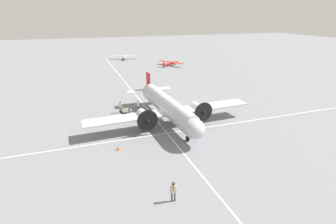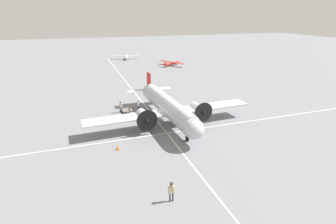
{
  "view_description": "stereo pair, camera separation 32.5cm",
  "coord_description": "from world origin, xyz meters",
  "px_view_note": "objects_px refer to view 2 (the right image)",
  "views": [
    {
      "loc": [
        32.53,
        -11.51,
        14.49
      ],
      "look_at": [
        0.0,
        0.0,
        1.54
      ],
      "focal_mm": 28.0,
      "sensor_mm": 36.0,
      "label": 1
    },
    {
      "loc": [
        32.64,
        -11.21,
        14.49
      ],
      "look_at": [
        0.0,
        0.0,
        1.54
      ],
      "focal_mm": 28.0,
      "sensor_mm": 36.0,
      "label": 2
    }
  ],
  "objects_px": {
    "ramp_agent": "(121,106)",
    "suitcase_upright_spare": "(129,110)",
    "traffic_cone": "(118,148)",
    "light_aircraft_taxiing": "(127,57)",
    "crew_foreground": "(171,190)",
    "suitcase_near_door": "(144,110)",
    "passenger_boarding": "(138,105)",
    "airliner_main": "(169,107)",
    "light_aircraft_distant": "(172,63)",
    "baggage_cart": "(125,110)"
  },
  "relations": [
    {
      "from": "suitcase_upright_spare",
      "to": "baggage_cart",
      "type": "height_order",
      "value": "suitcase_upright_spare"
    },
    {
      "from": "suitcase_near_door",
      "to": "baggage_cart",
      "type": "relative_size",
      "value": 0.26
    },
    {
      "from": "ramp_agent",
      "to": "light_aircraft_distant",
      "type": "relative_size",
      "value": 0.21
    },
    {
      "from": "suitcase_upright_spare",
      "to": "traffic_cone",
      "type": "xyz_separation_m",
      "value": [
        11.97,
        -3.69,
        -0.06
      ]
    },
    {
      "from": "light_aircraft_distant",
      "to": "traffic_cone",
      "type": "distance_m",
      "value": 52.06
    },
    {
      "from": "ramp_agent",
      "to": "suitcase_upright_spare",
      "type": "relative_size",
      "value": 2.68
    },
    {
      "from": "airliner_main",
      "to": "light_aircraft_taxiing",
      "type": "bearing_deg",
      "value": 172.7
    },
    {
      "from": "crew_foreground",
      "to": "light_aircraft_taxiing",
      "type": "height_order",
      "value": "light_aircraft_taxiing"
    },
    {
      "from": "passenger_boarding",
      "to": "suitcase_upright_spare",
      "type": "distance_m",
      "value": 1.66
    },
    {
      "from": "passenger_boarding",
      "to": "traffic_cone",
      "type": "relative_size",
      "value": 3.31
    },
    {
      "from": "crew_foreground",
      "to": "passenger_boarding",
      "type": "distance_m",
      "value": 21.93
    },
    {
      "from": "crew_foreground",
      "to": "suitcase_near_door",
      "type": "height_order",
      "value": "crew_foreground"
    },
    {
      "from": "passenger_boarding",
      "to": "light_aircraft_distant",
      "type": "relative_size",
      "value": 0.22
    },
    {
      "from": "airliner_main",
      "to": "traffic_cone",
      "type": "height_order",
      "value": "airliner_main"
    },
    {
      "from": "ramp_agent",
      "to": "baggage_cart",
      "type": "height_order",
      "value": "ramp_agent"
    },
    {
      "from": "suitcase_upright_spare",
      "to": "traffic_cone",
      "type": "relative_size",
      "value": 1.22
    },
    {
      "from": "traffic_cone",
      "to": "suitcase_upright_spare",
      "type": "bearing_deg",
      "value": 162.88
    },
    {
      "from": "crew_foreground",
      "to": "passenger_boarding",
      "type": "xyz_separation_m",
      "value": [
        -21.81,
        2.27,
        -0.02
      ]
    },
    {
      "from": "suitcase_upright_spare",
      "to": "light_aircraft_taxiing",
      "type": "relative_size",
      "value": 0.07
    },
    {
      "from": "crew_foreground",
      "to": "suitcase_near_door",
      "type": "distance_m",
      "value": 21.77
    },
    {
      "from": "baggage_cart",
      "to": "ramp_agent",
      "type": "bearing_deg",
      "value": -91.17
    },
    {
      "from": "passenger_boarding",
      "to": "suitcase_upright_spare",
      "type": "bearing_deg",
      "value": -74.12
    },
    {
      "from": "passenger_boarding",
      "to": "suitcase_upright_spare",
      "type": "relative_size",
      "value": 2.72
    },
    {
      "from": "airliner_main",
      "to": "crew_foreground",
      "type": "height_order",
      "value": "airliner_main"
    },
    {
      "from": "airliner_main",
      "to": "light_aircraft_taxiing",
      "type": "relative_size",
      "value": 2.52
    },
    {
      "from": "suitcase_upright_spare",
      "to": "light_aircraft_taxiing",
      "type": "bearing_deg",
      "value": 169.86
    },
    {
      "from": "suitcase_near_door",
      "to": "suitcase_upright_spare",
      "type": "bearing_deg",
      "value": -106.8
    },
    {
      "from": "suitcase_near_door",
      "to": "passenger_boarding",
      "type": "bearing_deg",
      "value": -110.46
    },
    {
      "from": "baggage_cart",
      "to": "light_aircraft_taxiing",
      "type": "xyz_separation_m",
      "value": [
        -51.26,
        9.89,
        0.52
      ]
    },
    {
      "from": "suitcase_near_door",
      "to": "light_aircraft_distant",
      "type": "height_order",
      "value": "light_aircraft_distant"
    },
    {
      "from": "baggage_cart",
      "to": "airliner_main",
      "type": "bearing_deg",
      "value": 30.99
    },
    {
      "from": "crew_foreground",
      "to": "baggage_cart",
      "type": "distance_m",
      "value": 22.16
    },
    {
      "from": "ramp_agent",
      "to": "light_aircraft_taxiing",
      "type": "relative_size",
      "value": 0.19
    },
    {
      "from": "passenger_boarding",
      "to": "ramp_agent",
      "type": "bearing_deg",
      "value": -64.79
    },
    {
      "from": "crew_foreground",
      "to": "baggage_cart",
      "type": "bearing_deg",
      "value": -89.09
    },
    {
      "from": "ramp_agent",
      "to": "suitcase_upright_spare",
      "type": "height_order",
      "value": "ramp_agent"
    },
    {
      "from": "suitcase_near_door",
      "to": "light_aircraft_distant",
      "type": "bearing_deg",
      "value": 153.66
    },
    {
      "from": "airliner_main",
      "to": "light_aircraft_taxiing",
      "type": "height_order",
      "value": "airliner_main"
    },
    {
      "from": "ramp_agent",
      "to": "light_aircraft_distant",
      "type": "height_order",
      "value": "light_aircraft_distant"
    },
    {
      "from": "crew_foreground",
      "to": "suitcase_upright_spare",
      "type": "bearing_deg",
      "value": -90.99
    },
    {
      "from": "suitcase_near_door",
      "to": "baggage_cart",
      "type": "bearing_deg",
      "value": -101.82
    },
    {
      "from": "ramp_agent",
      "to": "suitcase_upright_spare",
      "type": "bearing_deg",
      "value": 42.06
    },
    {
      "from": "traffic_cone",
      "to": "suitcase_near_door",
      "type": "bearing_deg",
      "value": 152.76
    },
    {
      "from": "ramp_agent",
      "to": "suitcase_upright_spare",
      "type": "distance_m",
      "value": 1.56
    },
    {
      "from": "ramp_agent",
      "to": "baggage_cart",
      "type": "distance_m",
      "value": 1.03
    },
    {
      "from": "light_aircraft_taxiing",
      "to": "crew_foreground",
      "type": "bearing_deg",
      "value": -171.72
    },
    {
      "from": "light_aircraft_distant",
      "to": "suitcase_upright_spare",
      "type": "bearing_deg",
      "value": -149.87
    },
    {
      "from": "crew_foreground",
      "to": "light_aircraft_distant",
      "type": "bearing_deg",
      "value": -108.58
    },
    {
      "from": "suitcase_near_door",
      "to": "light_aircraft_taxiing",
      "type": "xyz_separation_m",
      "value": [
        -51.86,
        7.02,
        0.55
      ]
    },
    {
      "from": "passenger_boarding",
      "to": "traffic_cone",
      "type": "distance_m",
      "value": 12.7
    }
  ]
}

